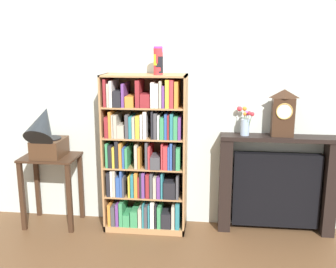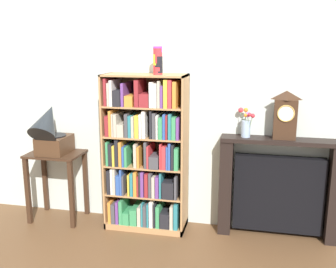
{
  "view_description": "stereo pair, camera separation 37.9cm",
  "coord_description": "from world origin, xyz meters",
  "px_view_note": "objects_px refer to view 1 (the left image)",
  "views": [
    {
      "loc": [
        0.65,
        -3.61,
        1.85
      ],
      "look_at": [
        0.23,
        0.06,
        0.99
      ],
      "focal_mm": 41.72,
      "sensor_mm": 36.0,
      "label": 1
    },
    {
      "loc": [
        1.03,
        -3.55,
        1.85
      ],
      "look_at": [
        0.23,
        0.06,
        0.99
      ],
      "focal_mm": 41.72,
      "sensor_mm": 36.0,
      "label": 2
    }
  ],
  "objects_px": {
    "flower_vase": "(245,123)",
    "cup_stack": "(158,61)",
    "bookshelf": "(145,158)",
    "gramophone": "(45,133)",
    "mantel_clock": "(283,113)",
    "fireplace_mantel": "(276,185)",
    "side_table_left": "(52,175)"
  },
  "relations": [
    {
      "from": "flower_vase",
      "to": "cup_stack",
      "type": "bearing_deg",
      "value": -171.84
    },
    {
      "from": "bookshelf",
      "to": "cup_stack",
      "type": "height_order",
      "value": "cup_stack"
    },
    {
      "from": "gramophone",
      "to": "flower_vase",
      "type": "height_order",
      "value": "gramophone"
    },
    {
      "from": "bookshelf",
      "to": "mantel_clock",
      "type": "xyz_separation_m",
      "value": [
        1.32,
        0.08,
        0.47
      ]
    },
    {
      "from": "bookshelf",
      "to": "fireplace_mantel",
      "type": "bearing_deg",
      "value": 4.25
    },
    {
      "from": "gramophone",
      "to": "mantel_clock",
      "type": "height_order",
      "value": "mantel_clock"
    },
    {
      "from": "bookshelf",
      "to": "gramophone",
      "type": "height_order",
      "value": "bookshelf"
    },
    {
      "from": "bookshelf",
      "to": "mantel_clock",
      "type": "height_order",
      "value": "bookshelf"
    },
    {
      "from": "side_table_left",
      "to": "mantel_clock",
      "type": "relative_size",
      "value": 1.64
    },
    {
      "from": "gramophone",
      "to": "flower_vase",
      "type": "bearing_deg",
      "value": 4.95
    },
    {
      "from": "mantel_clock",
      "to": "flower_vase",
      "type": "xyz_separation_m",
      "value": [
        -0.35,
        0.0,
        -0.1
      ]
    },
    {
      "from": "bookshelf",
      "to": "side_table_left",
      "type": "distance_m",
      "value": 1.0
    },
    {
      "from": "bookshelf",
      "to": "gramophone",
      "type": "xyz_separation_m",
      "value": [
        -0.98,
        -0.09,
        0.25
      ]
    },
    {
      "from": "cup_stack",
      "to": "side_table_left",
      "type": "relative_size",
      "value": 0.35
    },
    {
      "from": "cup_stack",
      "to": "mantel_clock",
      "type": "relative_size",
      "value": 0.58
    },
    {
      "from": "bookshelf",
      "to": "side_table_left",
      "type": "xyz_separation_m",
      "value": [
        -0.98,
        -0.02,
        -0.21
      ]
    },
    {
      "from": "bookshelf",
      "to": "mantel_clock",
      "type": "distance_m",
      "value": 1.4
    },
    {
      "from": "fireplace_mantel",
      "to": "bookshelf",
      "type": "bearing_deg",
      "value": -175.75
    },
    {
      "from": "bookshelf",
      "to": "gramophone",
      "type": "relative_size",
      "value": 2.66
    },
    {
      "from": "side_table_left",
      "to": "mantel_clock",
      "type": "xyz_separation_m",
      "value": [
        2.29,
        0.09,
        0.68
      ]
    },
    {
      "from": "mantel_clock",
      "to": "flower_vase",
      "type": "height_order",
      "value": "mantel_clock"
    },
    {
      "from": "side_table_left",
      "to": "flower_vase",
      "type": "distance_m",
      "value": 2.03
    },
    {
      "from": "bookshelf",
      "to": "cup_stack",
      "type": "relative_size",
      "value": 6.02
    },
    {
      "from": "gramophone",
      "to": "bookshelf",
      "type": "bearing_deg",
      "value": 5.27
    },
    {
      "from": "side_table_left",
      "to": "flower_vase",
      "type": "height_order",
      "value": "flower_vase"
    },
    {
      "from": "mantel_clock",
      "to": "gramophone",
      "type": "bearing_deg",
      "value": -175.87
    },
    {
      "from": "cup_stack",
      "to": "gramophone",
      "type": "xyz_separation_m",
      "value": [
        -1.12,
        -0.05,
        -0.7
      ]
    },
    {
      "from": "bookshelf",
      "to": "side_table_left",
      "type": "bearing_deg",
      "value": -178.95
    },
    {
      "from": "fireplace_mantel",
      "to": "flower_vase",
      "type": "relative_size",
      "value": 4.1
    },
    {
      "from": "fireplace_mantel",
      "to": "mantel_clock",
      "type": "xyz_separation_m",
      "value": [
        0.02,
        -0.02,
        0.73
      ]
    },
    {
      "from": "fireplace_mantel",
      "to": "gramophone",
      "type": "bearing_deg",
      "value": -175.31
    },
    {
      "from": "side_table_left",
      "to": "gramophone",
      "type": "distance_m",
      "value": 0.47
    }
  ]
}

